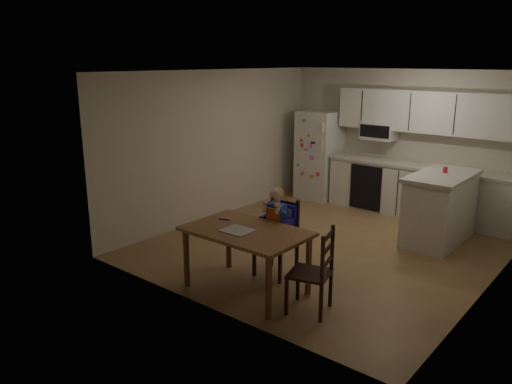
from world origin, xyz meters
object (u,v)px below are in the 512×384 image
object	(u,v)px
red_cup	(445,170)
chair_side	(318,266)
kitchen_island	(440,208)
refrigerator	(319,155)
dining_table	(246,238)
chair_booster	(278,222)

from	to	relation	value
red_cup	chair_side	xyz separation A→B (m)	(-0.19, -3.12, -0.54)
kitchen_island	red_cup	size ratio (longest dim) A/B	16.09
refrigerator	dining_table	world-z (taller)	refrigerator
refrigerator	dining_table	xyz separation A→B (m)	(1.60, -4.05, -0.20)
red_cup	chair_side	world-z (taller)	red_cup
refrigerator	kitchen_island	bearing A→B (deg)	-19.51
chair_side	red_cup	bearing A→B (deg)	160.27
refrigerator	kitchen_island	size ratio (longest dim) A/B	1.21
refrigerator	chair_booster	bearing A→B (deg)	-65.10
chair_booster	dining_table	bearing A→B (deg)	-93.27
chair_booster	chair_side	bearing A→B (deg)	-33.36
chair_booster	refrigerator	bearing A→B (deg)	111.36
red_cup	chair_booster	bearing A→B (deg)	-113.74
refrigerator	kitchen_island	xyz separation A→B (m)	(2.74, -0.97, -0.33)
dining_table	red_cup	bearing A→B (deg)	70.51
kitchen_island	chair_side	bearing A→B (deg)	-93.87
red_cup	chair_booster	distance (m)	2.85
kitchen_island	red_cup	xyz separation A→B (m)	(-0.01, 0.11, 0.56)
red_cup	dining_table	bearing A→B (deg)	-109.49
chair_booster	chair_side	distance (m)	1.10
chair_booster	red_cup	bearing A→B (deg)	62.72
refrigerator	chair_side	bearing A→B (deg)	-57.45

